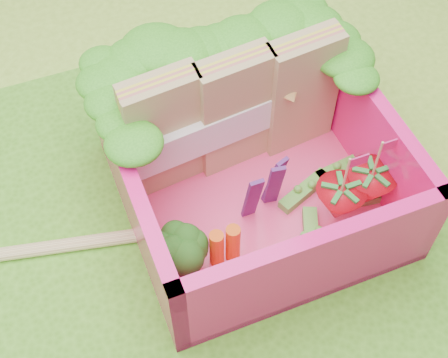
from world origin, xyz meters
TOP-DOWN VIEW (x-y plane):
  - ground at (0.00, 0.00)m, footprint 14.00×14.00m
  - placemat at (0.00, 0.00)m, footprint 2.60×2.60m
  - bento_floor at (0.33, -0.00)m, footprint 1.30×1.30m
  - bento_box at (0.33, -0.00)m, footprint 1.30×1.30m
  - lettuce_ruffle at (0.33, 0.49)m, footprint 1.43×0.83m
  - sandwich_stack at (0.33, 0.27)m, footprint 1.26×0.30m
  - broccoli at (-0.15, -0.25)m, footprint 0.34×0.34m
  - carrot_sticks at (0.04, -0.31)m, footprint 0.15×0.08m
  - purple_wedges at (0.34, -0.12)m, footprint 0.22×0.10m
  - strawberry_left at (0.65, -0.30)m, footprint 0.25×0.25m
  - strawberry_right at (0.83, -0.28)m, footprint 0.25×0.25m
  - snap_peas at (0.68, -0.20)m, footprint 0.61×0.53m

SIDE VIEW (x-z plane):
  - ground at x=0.00m, z-range 0.00..0.00m
  - placemat at x=0.00m, z-range 0.00..0.03m
  - bento_floor at x=0.33m, z-range 0.03..0.08m
  - snap_peas at x=0.68m, z-range 0.08..0.13m
  - carrot_sticks at x=0.04m, z-range 0.08..0.33m
  - strawberry_left at x=0.65m, z-range -0.03..0.45m
  - strawberry_right at x=0.83m, z-range -0.03..0.46m
  - broccoli at x=-0.15m, z-range 0.13..0.38m
  - purple_wedges at x=0.34m, z-range 0.08..0.46m
  - bento_box at x=0.33m, z-range 0.03..0.58m
  - sandwich_stack at x=0.33m, z-range 0.07..0.76m
  - lettuce_ruffle at x=0.33m, z-range 0.58..0.69m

